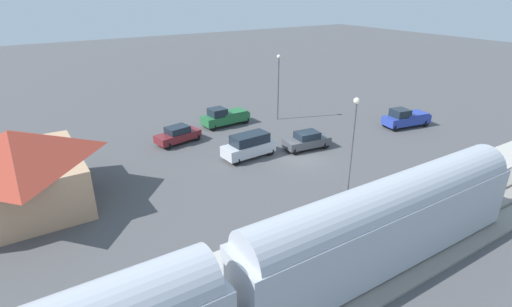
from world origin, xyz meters
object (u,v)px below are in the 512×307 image
object	(u,v)px
station_building	(16,168)
suv_silver	(249,145)
pickup_green	(225,117)
sedan_charcoal	(307,140)
light_pole_near_platform	(353,136)
pickup_blue	(406,118)
pedestrian_on_platform	(410,188)
light_pole_lot_center	(278,79)
sedan_maroon	(178,135)

from	to	relation	value
station_building	suv_silver	xyz separation A→B (m)	(-1.14, -18.11, -1.84)
pickup_green	sedan_charcoal	world-z (taller)	pickup_green
station_building	light_pole_near_platform	world-z (taller)	light_pole_near_platform
sedan_charcoal	suv_silver	bearing A→B (deg)	77.27
station_building	pickup_blue	size ratio (longest dim) A/B	1.79
pickup_blue	sedan_charcoal	xyz separation A→B (m)	(0.83, 13.44, -0.15)
pedestrian_on_platform	light_pole_near_platform	bearing A→B (deg)	39.49
station_building	pedestrian_on_platform	bearing A→B (deg)	-121.86
light_pole_lot_center	pedestrian_on_platform	bearing A→B (deg)	170.94
pedestrian_on_platform	light_pole_near_platform	distance (m)	5.57
sedan_charcoal	light_pole_near_platform	distance (m)	10.10
pickup_green	light_pole_near_platform	size ratio (longest dim) A/B	0.73
station_building	sedan_charcoal	xyz separation A→B (m)	(-2.44, -23.85, -2.11)
suv_silver	sedan_charcoal	xyz separation A→B (m)	(-1.30, -5.74, -0.27)
pedestrian_on_platform	pickup_blue	world-z (taller)	pickup_blue
pedestrian_on_platform	light_pole_near_platform	size ratio (longest dim) A/B	0.23
suv_silver	pickup_blue	size ratio (longest dim) A/B	0.89
pickup_green	suv_silver	distance (m)	9.41
station_building	pedestrian_on_platform	distance (m)	27.62
sedan_charcoal	pedestrian_on_platform	bearing A→B (deg)	177.94
station_building	light_pole_lot_center	size ratio (longest dim) A/B	1.35
sedan_maroon	suv_silver	bearing A→B (deg)	-148.65
sedan_charcoal	light_pole_lot_center	xyz separation A→B (m)	(9.01, -2.93, 3.88)
suv_silver	pickup_green	bearing A→B (deg)	-14.60
light_pole_lot_center	station_building	bearing A→B (deg)	103.79
pickup_green	sedan_charcoal	xyz separation A→B (m)	(-10.41, -3.37, -0.15)
pedestrian_on_platform	suv_silver	bearing A→B (deg)	21.60
pickup_green	suv_silver	xyz separation A→B (m)	(-9.11, 2.37, 0.12)
pickup_blue	sedan_maroon	world-z (taller)	pickup_blue
suv_silver	light_pole_near_platform	xyz separation A→B (m)	(-10.06, -2.55, 3.62)
pedestrian_on_platform	suv_silver	size ratio (longest dim) A/B	0.34
station_building	sedan_maroon	xyz separation A→B (m)	(5.69, -13.95, -2.11)
pedestrian_on_platform	pickup_green	distance (m)	22.71
station_building	pickup_green	world-z (taller)	station_building
pickup_green	sedan_charcoal	bearing A→B (deg)	-162.04
pickup_blue	sedan_charcoal	size ratio (longest dim) A/B	1.21
light_pole_near_platform	light_pole_lot_center	world-z (taller)	light_pole_near_platform
pedestrian_on_platform	light_pole_lot_center	distance (m)	21.67
sedan_maroon	light_pole_lot_center	world-z (taller)	light_pole_lot_center
suv_silver	light_pole_near_platform	world-z (taller)	light_pole_near_platform
pedestrian_on_platform	sedan_maroon	xyz separation A→B (m)	(20.24, 9.47, -0.40)
suv_silver	light_pole_lot_center	distance (m)	12.16
pedestrian_on_platform	pickup_blue	bearing A→B (deg)	-50.89
suv_silver	sedan_charcoal	bearing A→B (deg)	-102.73
pedestrian_on_platform	light_pole_near_platform	world-z (taller)	light_pole_near_platform
station_building	suv_silver	world-z (taller)	station_building
pedestrian_on_platform	pickup_blue	xyz separation A→B (m)	(11.28, -13.87, -0.25)
pickup_green	suv_silver	bearing A→B (deg)	165.40
station_building	pickup_green	distance (m)	22.06
pickup_green	station_building	bearing A→B (deg)	111.26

